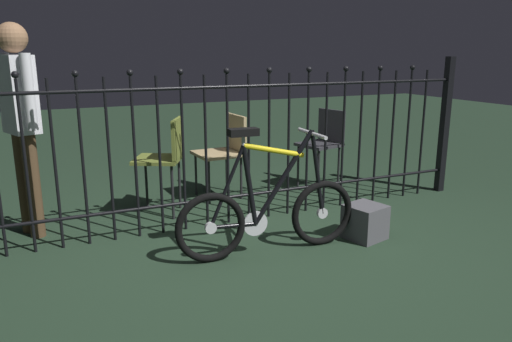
{
  "coord_description": "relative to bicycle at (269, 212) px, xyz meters",
  "views": [
    {
      "loc": [
        -1.45,
        -2.96,
        1.41
      ],
      "look_at": [
        -0.01,
        0.2,
        0.55
      ],
      "focal_mm": 34.12,
      "sensor_mm": 36.0,
      "label": 1
    }
  ],
  "objects": [
    {
      "name": "chair_olive",
      "position": [
        -0.43,
        1.16,
        0.23
      ],
      "size": [
        0.51,
        0.51,
        0.85
      ],
      "color": "black",
      "rests_on": "ground"
    },
    {
      "name": "person_visitor",
      "position": [
        -1.53,
        1.11,
        0.65
      ],
      "size": [
        0.28,
        0.45,
        1.61
      ],
      "color": "#4C3823",
      "rests_on": "ground"
    },
    {
      "name": "display_crate",
      "position": [
        0.8,
        -0.06,
        -0.18
      ],
      "size": [
        0.33,
        0.33,
        0.27
      ],
      "primitive_type": "cube",
      "rotation": [
        0.0,
        0.0,
        0.26
      ],
      "color": "#4C4C51",
      "rests_on": "ground"
    },
    {
      "name": "chair_tan",
      "position": [
        0.23,
        1.45,
        0.18
      ],
      "size": [
        0.45,
        0.45,
        0.8
      ],
      "color": "black",
      "rests_on": "ground"
    },
    {
      "name": "iron_fence",
      "position": [
        -0.05,
        0.71,
        0.37
      ],
      "size": [
        4.65,
        0.07,
        1.36
      ],
      "color": "black",
      "rests_on": "ground"
    },
    {
      "name": "bicycle",
      "position": [
        0.0,
        0.0,
        0.0
      ],
      "size": [
        1.35,
        0.4,
        0.91
      ],
      "color": "black",
      "rests_on": "ground"
    },
    {
      "name": "chair_charcoal",
      "position": [
        1.3,
        1.34,
        0.2
      ],
      "size": [
        0.45,
        0.45,
        0.81
      ],
      "color": "black",
      "rests_on": "ground"
    },
    {
      "name": "ground_plane",
      "position": [
        0.02,
        0.04,
        -0.31
      ],
      "size": [
        20.0,
        20.0,
        0.0
      ],
      "primitive_type": "plane",
      "color": "#203323"
    }
  ]
}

